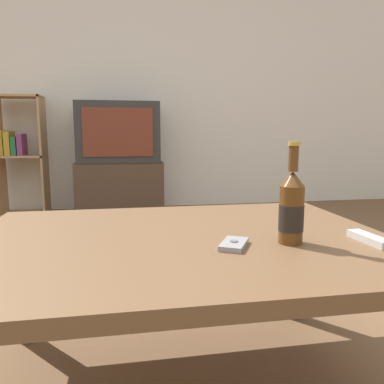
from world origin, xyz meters
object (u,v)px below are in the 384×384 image
tv_stand (120,187)px  bookshelf (19,153)px  beer_bottle (291,208)px  cell_phone (234,244)px  remote_control (369,239)px  television (119,132)px

tv_stand → bookshelf: (-0.95, 0.08, 0.35)m
tv_stand → bookshelf: size_ratio=0.73×
beer_bottle → bookshelf: bearing=116.3°
tv_stand → cell_phone: size_ratio=6.73×
bookshelf → beer_bottle: 3.27m
cell_phone → remote_control: size_ratio=0.87×
cell_phone → beer_bottle: bearing=30.8°
beer_bottle → remote_control: 0.23m
remote_control → cell_phone: bearing=172.1°
tv_stand → cell_phone: (0.34, -2.86, 0.24)m
tv_stand → television: television is taller
television → bookshelf: bookshelf is taller
bookshelf → beer_bottle: bookshelf is taller
tv_stand → cell_phone: 2.89m
beer_bottle → cell_phone: (-0.16, -0.01, -0.09)m
television → beer_bottle: bearing=-80.0°
television → tv_stand: bearing=90.0°
beer_bottle → tv_stand: bearing=100.0°
television → cell_phone: 2.89m
television → remote_control: bearing=-76.0°
cell_phone → television: bearing=125.0°
bookshelf → cell_phone: bearing=-66.3°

